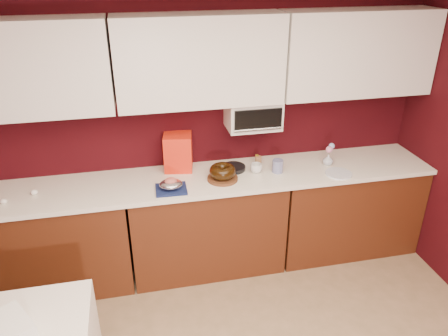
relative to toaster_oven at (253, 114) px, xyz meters
name	(u,v)px	position (x,y,z in m)	size (l,w,h in m)	color
wall_back	(198,126)	(-0.45, 0.15, -0.12)	(4.00, 0.02, 2.50)	#35070B
base_cabinet_left	(49,243)	(-1.78, -0.17, -0.95)	(1.31, 0.58, 0.86)	#4E220F
base_cabinet_center	(206,224)	(-0.45, -0.17, -0.95)	(1.31, 0.58, 0.86)	#4E220F
base_cabinet_right	(344,207)	(0.88, -0.17, -0.95)	(1.31, 0.58, 0.86)	#4E220F
countertop	(205,179)	(-0.45, -0.17, -0.49)	(4.00, 0.62, 0.04)	white
upper_cabinet_left	(17,69)	(-1.78, -0.02, 0.48)	(1.31, 0.33, 0.70)	white
upper_cabinet_center	(200,61)	(-0.45, -0.02, 0.48)	(1.31, 0.33, 0.70)	white
upper_cabinet_right	(357,53)	(0.88, -0.02, 0.48)	(1.31, 0.33, 0.70)	white
toaster_oven	(253,114)	(0.00, 0.00, 0.00)	(0.45, 0.30, 0.25)	white
toaster_oven_door	(258,120)	(0.00, -0.16, 0.00)	(0.40, 0.02, 0.18)	black
toaster_oven_handle	(258,129)	(0.00, -0.18, -0.07)	(0.02, 0.02, 0.42)	silver
cake_base	(223,178)	(-0.32, -0.24, -0.46)	(0.26, 0.26, 0.02)	brown
bundt_cake	(223,171)	(-0.32, -0.24, -0.40)	(0.22, 0.22, 0.09)	black
navy_towel	(171,189)	(-0.76, -0.33, -0.47)	(0.25, 0.21, 0.02)	#141F4D
foil_ham_nest	(171,184)	(-0.76, -0.33, -0.42)	(0.19, 0.16, 0.07)	silver
roasted_ham	(171,181)	(-0.76, -0.33, -0.40)	(0.10, 0.09, 0.06)	#C5645A
pandoro_box	(178,152)	(-0.65, 0.04, -0.31)	(0.24, 0.21, 0.32)	red
dark_pan	(233,168)	(-0.18, -0.08, -0.46)	(0.21, 0.21, 0.04)	black
coffee_mug	(256,167)	(-0.01, -0.17, -0.43)	(0.09, 0.09, 0.10)	silver
blue_jar	(278,166)	(0.18, -0.20, -0.42)	(0.09, 0.09, 0.11)	navy
flower_vase	(328,159)	(0.66, -0.16, -0.42)	(0.07, 0.07, 0.11)	#B4BDCC
flower_pink	(329,149)	(0.66, -0.16, -0.33)	(0.06, 0.06, 0.06)	pink
flower_blue	(332,146)	(0.69, -0.14, -0.30)	(0.05, 0.05, 0.05)	#8EABE4
china_plate	(339,173)	(0.68, -0.35, -0.47)	(0.23, 0.23, 0.01)	white
amber_bottle	(257,160)	(0.04, -0.02, -0.43)	(0.03, 0.03, 0.09)	olive
paper_cup	(258,161)	(0.05, -0.04, -0.43)	(0.06, 0.06, 0.09)	#986945
egg_left	(4,201)	(-2.01, -0.27, -0.45)	(0.05, 0.04, 0.04)	white
egg_right	(34,192)	(-1.81, -0.17, -0.45)	(0.06, 0.04, 0.04)	white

